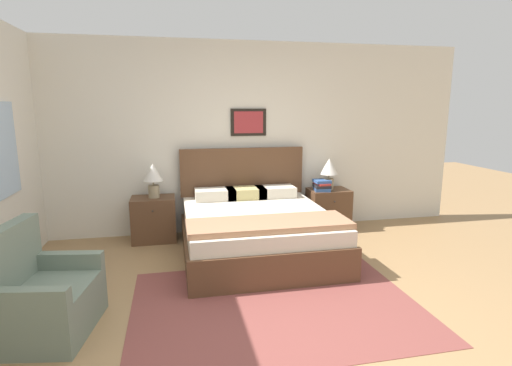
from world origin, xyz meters
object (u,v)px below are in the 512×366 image
object	(u,v)px
armchair	(41,298)
table_lamp_near_window	(153,176)
table_lamp_by_door	(329,170)
bed	(256,229)
nightstand_by_door	(328,209)
nightstand_near_window	(154,219)

from	to	relation	value
armchair	table_lamp_near_window	size ratio (longest dim) A/B	1.98
table_lamp_near_window	armchair	bearing A→B (deg)	-110.88
table_lamp_near_window	table_lamp_by_door	world-z (taller)	same
bed	table_lamp_near_window	xyz separation A→B (m)	(-1.19, 0.74, 0.56)
table_lamp_near_window	nightstand_by_door	bearing A→B (deg)	0.06
nightstand_by_door	table_lamp_near_window	bearing A→B (deg)	-179.94
nightstand_near_window	bed	bearing A→B (deg)	-31.40
armchair	nightstand_by_door	size ratio (longest dim) A/B	1.52
armchair	nightstand_near_window	size ratio (longest dim) A/B	1.52
nightstand_by_door	table_lamp_by_door	world-z (taller)	table_lamp_by_door
table_lamp_near_window	nightstand_near_window	bearing A→B (deg)	172.09
table_lamp_by_door	bed	bearing A→B (deg)	-148.46
nightstand_near_window	table_lamp_near_window	size ratio (longest dim) A/B	1.30
armchair	table_lamp_near_window	distance (m)	2.27
nightstand_by_door	armchair	bearing A→B (deg)	-147.17
bed	armchair	bearing A→B (deg)	-146.32
bed	table_lamp_near_window	distance (m)	1.51
armchair	table_lamp_near_window	bearing A→B (deg)	168.62
bed	nightstand_near_window	bearing A→B (deg)	148.60
bed	table_lamp_by_door	xyz separation A→B (m)	(1.20, 0.74, 0.56)
bed	table_lamp_by_door	size ratio (longest dim) A/B	4.40
nightstand_near_window	nightstand_by_door	world-z (taller)	same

